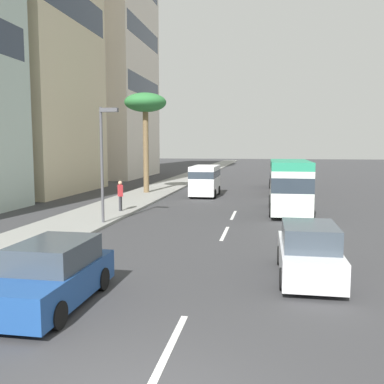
% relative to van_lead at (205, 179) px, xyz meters
% --- Properties ---
extents(ground_plane, '(198.00, 198.00, 0.00)m').
position_rel_van_lead_xyz_m(ground_plane, '(3.19, -3.02, -1.41)').
color(ground_plane, '#38383A').
extents(sidewalk_right, '(162.00, 3.88, 0.15)m').
position_rel_van_lead_xyz_m(sidewalk_right, '(3.19, 4.89, -1.33)').
color(sidewalk_right, gray).
rests_on(sidewalk_right, ground_plane).
extents(lane_stripe_near, '(3.20, 0.16, 0.01)m').
position_rel_van_lead_xyz_m(lane_stripe_near, '(-26.12, -3.02, -1.40)').
color(lane_stripe_near, silver).
rests_on(lane_stripe_near, ground_plane).
extents(lane_stripe_mid, '(3.20, 0.16, 0.01)m').
position_rel_van_lead_xyz_m(lane_stripe_mid, '(-14.61, -3.02, -1.40)').
color(lane_stripe_mid, silver).
rests_on(lane_stripe_mid, ground_plane).
extents(lane_stripe_far, '(3.20, 0.16, 0.01)m').
position_rel_van_lead_xyz_m(lane_stripe_far, '(-9.26, -3.02, -1.40)').
color(lane_stripe_far, silver).
rests_on(lane_stripe_far, ground_plane).
extents(van_lead, '(4.68, 2.11, 2.47)m').
position_rel_van_lead_xyz_m(van_lead, '(0.00, 0.00, 0.00)').
color(van_lead, white).
rests_on(van_lead, ground_plane).
extents(car_second, '(4.24, 1.86, 1.63)m').
position_rel_van_lead_xyz_m(car_second, '(-24.32, 0.46, -0.64)').
color(car_second, '#1E478C').
rests_on(car_second, ground_plane).
extents(minibus_third, '(6.86, 2.40, 3.18)m').
position_rel_van_lead_xyz_m(minibus_third, '(-7.65, -6.29, 0.33)').
color(minibus_third, silver).
rests_on(minibus_third, ground_plane).
extents(car_fourth, '(4.28, 1.80, 1.71)m').
position_rel_van_lead_xyz_m(car_fourth, '(-20.92, -6.21, -0.61)').
color(car_fourth, silver).
rests_on(car_fourth, ground_plane).
extents(van_fifth, '(4.73, 2.16, 2.22)m').
position_rel_van_lead_xyz_m(van_fifth, '(8.57, -6.25, -0.13)').
color(van_fifth, black).
rests_on(van_fifth, ground_plane).
extents(van_sixth, '(4.65, 2.12, 2.26)m').
position_rel_van_lead_xyz_m(van_sixth, '(2.11, -6.28, -0.11)').
color(van_sixth, beige).
rests_on(van_sixth, ground_plane).
extents(pedestrian_near_lamp, '(0.39, 0.38, 1.82)m').
position_rel_van_lead_xyz_m(pedestrian_near_lamp, '(-9.71, 3.78, -0.24)').
color(pedestrian_near_lamp, '#333338').
rests_on(pedestrian_near_lamp, sidewalk_right).
extents(palm_tree, '(3.48, 3.48, 8.30)m').
position_rel_van_lead_xyz_m(palm_tree, '(0.62, 5.12, 5.96)').
color(palm_tree, brown).
rests_on(palm_tree, sidewalk_right).
extents(street_lamp, '(0.24, 0.97, 5.85)m').
position_rel_van_lead_xyz_m(street_lamp, '(-13.60, 3.23, 2.43)').
color(street_lamp, '#4C4C51').
rests_on(street_lamp, sidewalk_right).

